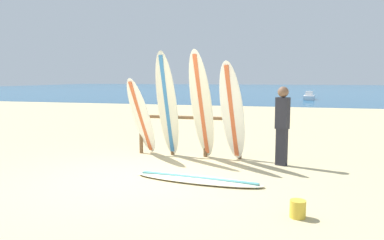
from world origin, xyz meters
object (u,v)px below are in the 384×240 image
object	(u,v)px
surfboard_leaning_left	(167,105)
surfboard_leaning_center_left	(202,106)
surfboard_rack	(189,128)
small_boat_offshore	(309,97)
surfboard_lying_on_sand	(198,179)
sand_bucket	(298,209)
beachgoer_standing	(282,122)
surfboard_leaning_far_left	(141,117)
surfboard_leaning_center	(232,112)

from	to	relation	value
surfboard_leaning_left	surfboard_leaning_center_left	size ratio (longest dim) A/B	1.00
surfboard_rack	small_boat_offshore	xyz separation A→B (m)	(3.81, 24.77, -0.40)
surfboard_leaning_left	surfboard_lying_on_sand	size ratio (longest dim) A/B	1.00
small_boat_offshore	sand_bucket	bearing A→B (deg)	-92.73
surfboard_leaning_left	sand_bucket	xyz separation A→B (m)	(2.89, -3.07, -1.11)
beachgoer_standing	surfboard_leaning_left	bearing A→B (deg)	177.82
surfboard_leaning_far_left	surfboard_rack	bearing A→B (deg)	14.84
surfboard_leaning_left	surfboard_lying_on_sand	world-z (taller)	surfboard_leaning_left
surfboard_leaning_far_left	small_boat_offshore	xyz separation A→B (m)	(4.89, 25.06, -0.68)
surfboard_leaning_center_left	sand_bucket	bearing A→B (deg)	-55.42
beachgoer_standing	small_boat_offshore	size ratio (longest dim) A/B	0.69
small_boat_offshore	surfboard_leaning_left	bearing A→B (deg)	-99.58
surfboard_leaning_far_left	sand_bucket	size ratio (longest dim) A/B	7.90
surfboard_leaning_center	surfboard_lying_on_sand	distance (m)	1.99
surfboard_leaning_center	beachgoer_standing	size ratio (longest dim) A/B	1.33
beachgoer_standing	surfboard_lying_on_sand	bearing A→B (deg)	-130.80
surfboard_leaning_center_left	surfboard_lying_on_sand	distance (m)	2.06
surfboard_leaning_far_left	surfboard_leaning_left	world-z (taller)	surfboard_leaning_left
beachgoer_standing	surfboard_leaning_center_left	bearing A→B (deg)	-179.72
surfboard_leaning_center	surfboard_lying_on_sand	xyz separation A→B (m)	(-0.36, -1.63, -1.08)
surfboard_rack	beachgoer_standing	bearing A→B (deg)	-10.70
surfboard_lying_on_sand	sand_bucket	bearing A→B (deg)	-37.73
beachgoer_standing	small_boat_offshore	bearing A→B (deg)	86.27
surfboard_leaning_far_left	surfboard_leaning_left	bearing A→B (deg)	-2.04
surfboard_leaning_center	small_boat_offshore	world-z (taller)	surfboard_leaning_center
surfboard_rack	beachgoer_standing	xyz separation A→B (m)	(2.17, -0.41, 0.27)
surfboard_leaning_center	beachgoer_standing	distance (m)	1.08
surfboard_leaning_far_left	surfboard_leaning_center	world-z (taller)	surfboard_leaning_center
sand_bucket	surfboard_leaning_center_left	bearing A→B (deg)	124.58
surfboard_lying_on_sand	sand_bucket	distance (m)	2.17
surfboard_leaning_far_left	surfboard_leaning_left	xyz separation A→B (m)	(0.66, -0.02, 0.30)
surfboard_rack	small_boat_offshore	world-z (taller)	surfboard_rack
surfboard_leaning_left	surfboard_lying_on_sand	bearing A→B (deg)	-56.08
surfboard_lying_on_sand	surfboard_leaning_center	bearing A→B (deg)	77.67
surfboard_leaning_left	small_boat_offshore	xyz separation A→B (m)	(4.24, 25.08, -0.98)
surfboard_leaning_left	small_boat_offshore	distance (m)	25.46
surfboard_rack	surfboard_leaning_left	bearing A→B (deg)	-143.98
surfboard_leaning_far_left	beachgoer_standing	size ratio (longest dim) A/B	1.11
surfboard_leaning_center_left	surfboard_lying_on_sand	bearing A→B (deg)	-78.67
sand_bucket	beachgoer_standing	bearing A→B (deg)	95.67
surfboard_leaning_center	beachgoer_standing	world-z (taller)	surfboard_leaning_center
surfboard_rack	surfboard_leaning_center	bearing A→B (deg)	-20.96
surfboard_rack	surfboard_leaning_center	world-z (taller)	surfboard_leaning_center
surfboard_leaning_far_left	surfboard_leaning_left	size ratio (longest dim) A/B	0.76
surfboard_lying_on_sand	beachgoer_standing	distance (m)	2.35
surfboard_rack	surfboard_leaning_far_left	size ratio (longest dim) A/B	1.36
surfboard_rack	surfboard_leaning_center	xyz separation A→B (m)	(1.10, -0.42, 0.45)
surfboard_lying_on_sand	small_boat_offshore	size ratio (longest dim) A/B	1.01
surfboard_leaning_center_left	surfboard_leaning_left	bearing A→B (deg)	172.77
surfboard_leaning_center	beachgoer_standing	xyz separation A→B (m)	(1.06, 0.01, -0.19)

